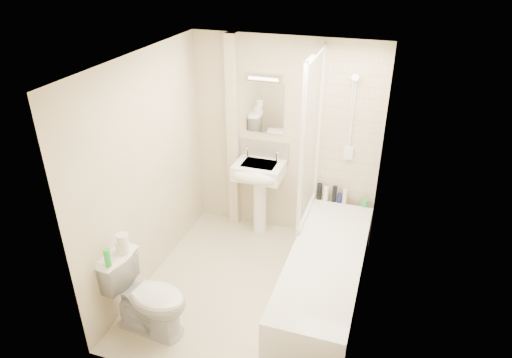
% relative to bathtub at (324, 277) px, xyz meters
% --- Properties ---
extents(floor, '(2.50, 2.50, 0.00)m').
position_rel_bathtub_xyz_m(floor, '(-0.75, -0.09, -0.29)').
color(floor, beige).
rests_on(floor, ground).
extents(wall_back, '(2.20, 0.02, 2.40)m').
position_rel_bathtub_xyz_m(wall_back, '(-0.75, 1.16, 0.91)').
color(wall_back, beige).
rests_on(wall_back, ground).
extents(wall_left, '(0.02, 2.50, 2.40)m').
position_rel_bathtub_xyz_m(wall_left, '(-1.85, -0.09, 0.91)').
color(wall_left, beige).
rests_on(wall_left, ground).
extents(wall_right, '(0.02, 2.50, 2.40)m').
position_rel_bathtub_xyz_m(wall_right, '(0.35, -0.09, 0.91)').
color(wall_right, beige).
rests_on(wall_right, ground).
extents(ceiling, '(2.20, 2.50, 0.02)m').
position_rel_bathtub_xyz_m(ceiling, '(-0.75, -0.09, 2.11)').
color(ceiling, white).
rests_on(ceiling, wall_back).
extents(tile_back, '(0.70, 0.01, 1.75)m').
position_rel_bathtub_xyz_m(tile_back, '(0.00, 1.15, 1.14)').
color(tile_back, beige).
rests_on(tile_back, wall_back).
extents(tile_right, '(0.01, 2.10, 1.75)m').
position_rel_bathtub_xyz_m(tile_right, '(0.34, 0.00, 1.14)').
color(tile_right, beige).
rests_on(tile_right, wall_right).
extents(pipe_boxing, '(0.12, 0.12, 2.40)m').
position_rel_bathtub_xyz_m(pipe_boxing, '(-1.37, 1.10, 0.91)').
color(pipe_boxing, beige).
rests_on(pipe_boxing, ground).
extents(splashback, '(0.60, 0.02, 0.30)m').
position_rel_bathtub_xyz_m(splashback, '(-1.00, 1.15, 0.74)').
color(splashback, beige).
rests_on(splashback, wall_back).
extents(mirror, '(0.46, 0.01, 0.60)m').
position_rel_bathtub_xyz_m(mirror, '(-1.00, 1.15, 1.29)').
color(mirror, white).
rests_on(mirror, wall_back).
extents(strip_light, '(0.42, 0.07, 0.07)m').
position_rel_bathtub_xyz_m(strip_light, '(-1.00, 1.12, 1.66)').
color(strip_light, silver).
rests_on(strip_light, wall_back).
extents(bathtub, '(0.70, 2.10, 0.55)m').
position_rel_bathtub_xyz_m(bathtub, '(0.00, 0.00, 0.00)').
color(bathtub, white).
rests_on(bathtub, ground).
extents(shower_screen, '(0.04, 0.92, 1.80)m').
position_rel_bathtub_xyz_m(shower_screen, '(-0.35, 0.71, 1.16)').
color(shower_screen, white).
rests_on(shower_screen, bathtub).
extents(shower_fixture, '(0.10, 0.16, 0.99)m').
position_rel_bathtub_xyz_m(shower_fixture, '(-0.00, 1.10, 1.26)').
color(shower_fixture, white).
rests_on(shower_fixture, wall_back).
extents(pedestal_sink, '(0.57, 0.51, 1.09)m').
position_rel_bathtub_xyz_m(pedestal_sink, '(-1.00, 0.92, 0.48)').
color(pedestal_sink, white).
rests_on(pedestal_sink, ground).
extents(bottle_black_a, '(0.06, 0.06, 0.20)m').
position_rel_bathtub_xyz_m(bottle_black_a, '(-0.28, 1.07, 0.36)').
color(bottle_black_a, black).
rests_on(bottle_black_a, bathtub).
extents(bottle_white_a, '(0.06, 0.06, 0.17)m').
position_rel_bathtub_xyz_m(bottle_white_a, '(-0.21, 1.07, 0.35)').
color(bottle_white_a, white).
rests_on(bottle_white_a, bathtub).
extents(bottle_black_b, '(0.05, 0.05, 0.20)m').
position_rel_bathtub_xyz_m(bottle_black_b, '(-0.11, 1.07, 0.36)').
color(bottle_black_b, black).
rests_on(bottle_black_b, bathtub).
extents(bottle_blue, '(0.05, 0.05, 0.11)m').
position_rel_bathtub_xyz_m(bottle_blue, '(-0.04, 1.07, 0.32)').
color(bottle_blue, navy).
rests_on(bottle_blue, bathtub).
extents(bottle_cream, '(0.05, 0.05, 0.18)m').
position_rel_bathtub_xyz_m(bottle_cream, '(0.02, 1.07, 0.35)').
color(bottle_cream, beige).
rests_on(bottle_cream, bathtub).
extents(bottle_green, '(0.07, 0.07, 0.08)m').
position_rel_bathtub_xyz_m(bottle_green, '(0.25, 1.07, 0.30)').
color(bottle_green, green).
rests_on(bottle_green, bathtub).
extents(toilet, '(0.59, 0.85, 0.78)m').
position_rel_bathtub_xyz_m(toilet, '(-1.47, -0.89, 0.10)').
color(toilet, white).
rests_on(toilet, ground).
extents(toilet_roll_lower, '(0.11, 0.11, 0.10)m').
position_rel_bathtub_xyz_m(toilet_roll_lower, '(-1.71, -0.83, 0.54)').
color(toilet_roll_lower, white).
rests_on(toilet_roll_lower, toilet).
extents(toilet_roll_upper, '(0.11, 0.11, 0.10)m').
position_rel_bathtub_xyz_m(toilet_roll_upper, '(-1.69, -0.83, 0.65)').
color(toilet_roll_upper, white).
rests_on(toilet_roll_upper, toilet_roll_lower).
extents(green_bottle, '(0.06, 0.06, 0.17)m').
position_rel_bathtub_xyz_m(green_bottle, '(-1.72, -1.03, 0.58)').
color(green_bottle, green).
rests_on(green_bottle, toilet).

